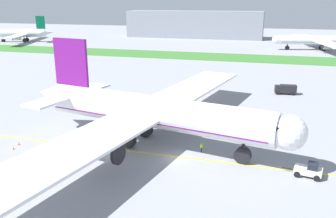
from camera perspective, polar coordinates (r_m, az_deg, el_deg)
name	(u,v)px	position (r m, az deg, el deg)	size (l,w,h in m)	color
ground_plane	(176,158)	(59.86, 1.21, -7.82)	(600.00, 600.00, 0.00)	gray
apron_taxi_line	(177,157)	(60.50, 1.38, -7.54)	(280.00, 0.36, 0.01)	yellow
grass_median_strip	(239,58)	(167.83, 11.18, 7.97)	(320.00, 24.00, 0.10)	#38722D
airliner_foreground	(150,112)	(63.43, -2.92, -0.45)	(52.12, 82.90, 18.10)	white
pushback_tug	(309,170)	(57.63, 21.39, -8.97)	(5.78, 3.14, 2.22)	white
ground_crew_wingwalker_port	(201,146)	(62.04, 5.30, -5.91)	(0.31, 0.61, 1.74)	black
ground_crew_marshaller_front	(32,163)	(59.67, -20.70, -8.06)	(0.49, 0.41, 1.57)	black
traffic_cone_near_nose	(9,162)	(63.33, -23.88, -7.64)	(0.36, 0.36, 0.58)	#F2590C
traffic_cone_port_wing	(13,148)	(68.75, -23.24, -5.65)	(0.36, 0.36, 0.58)	#F2590C
traffic_cone_starboard_wing	(19,143)	(70.47, -22.52, -5.03)	(0.36, 0.36, 0.58)	#F2590C
service_truck_baggage_loader	(285,89)	(104.75, 18.08, 3.02)	(5.90, 2.88, 2.62)	black
parked_airliner_far_left	(22,33)	(246.09, -22.09, 11.04)	(36.99, 57.37, 15.68)	white
parked_airliner_far_centre	(319,40)	(205.49, 22.71, 9.99)	(46.63, 75.22, 15.00)	white
terminal_building	(194,24)	(256.44, 4.19, 13.20)	(92.82, 20.00, 18.00)	gray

